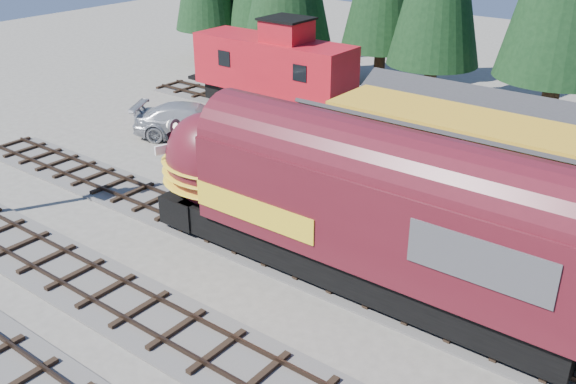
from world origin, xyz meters
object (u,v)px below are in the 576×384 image
Objects in this scene: pickup_truck_b at (193,122)px; locomotive at (337,210)px; caboose at (274,69)px; depot at (467,162)px; pickup_truck_a at (243,182)px.

locomotive is at bearing -146.07° from pickup_truck_b.
caboose reaches higher than locomotive.
locomotive is 1.60× the size of caboose.
depot is at bearing -122.42° from pickup_truck_b.
caboose is (-14.08, 14.00, 0.04)m from locomotive.
locomotive is 19.85m from caboose.
locomotive is at bearing -44.84° from caboose.
locomotive is 7.67m from pickup_truck_a.
depot is 9.92m from pickup_truck_a.
caboose reaches higher than depot.
locomotive is 2.56× the size of pickup_truck_b.
caboose is at bearing -35.08° from pickup_truck_b.
depot is at bearing -84.08° from pickup_truck_a.
depot is 16.91m from pickup_truck_b.
pickup_truck_a is at bearing 158.11° from locomotive.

